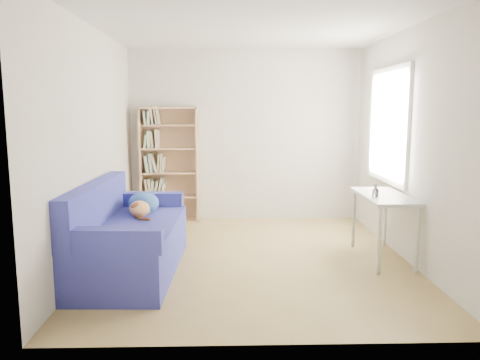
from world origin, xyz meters
name	(u,v)px	position (x,y,z in m)	size (l,w,h in m)	color
ground	(252,258)	(0.00, 0.00, 0.00)	(4.00, 4.00, 0.00)	olive
room_shell	(261,115)	(0.10, 0.03, 1.64)	(3.54, 4.04, 2.62)	silver
sofa	(128,238)	(-1.32, -0.38, 0.36)	(0.97, 1.94, 0.95)	navy
bookshelf	(170,169)	(-1.15, 1.85, 0.80)	(0.87, 0.27, 1.73)	tan
desk	(384,202)	(1.48, -0.07, 0.66)	(0.49, 1.08, 0.75)	silver
pen_cup	(375,192)	(1.34, -0.19, 0.80)	(0.08, 0.08, 0.15)	white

